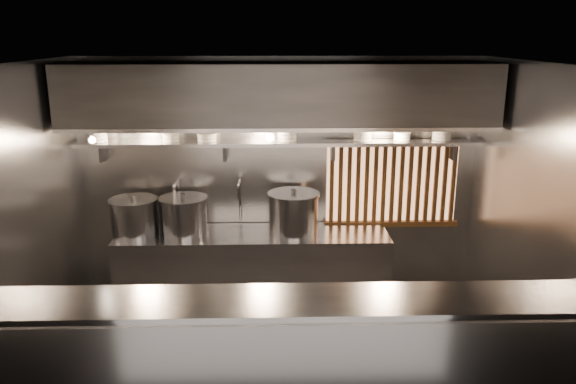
{
  "coord_description": "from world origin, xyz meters",
  "views": [
    {
      "loc": [
        -0.07,
        -4.74,
        3.03
      ],
      "look_at": [
        0.08,
        0.55,
        1.53
      ],
      "focal_mm": 35.0,
      "sensor_mm": 36.0,
      "label": 1
    }
  ],
  "objects_px": {
    "pendant_bulb": "(270,137)",
    "stock_pot_right": "(293,213)",
    "stock_pot_left": "(134,216)",
    "heat_lamp": "(90,134)",
    "stock_pot_mid": "(184,215)"
  },
  "relations": [
    {
      "from": "stock_pot_right",
      "to": "stock_pot_left",
      "type": "bearing_deg",
      "value": 179.69
    },
    {
      "from": "heat_lamp",
      "to": "stock_pot_left",
      "type": "height_order",
      "value": "heat_lamp"
    },
    {
      "from": "stock_pot_mid",
      "to": "stock_pot_right",
      "type": "xyz_separation_m",
      "value": [
        1.2,
        -0.01,
        0.02
      ]
    },
    {
      "from": "pendant_bulb",
      "to": "stock_pot_right",
      "type": "relative_size",
      "value": 0.28
    },
    {
      "from": "pendant_bulb",
      "to": "stock_pot_right",
      "type": "xyz_separation_m",
      "value": [
        0.25,
        -0.07,
        -0.83
      ]
    },
    {
      "from": "pendant_bulb",
      "to": "stock_pot_mid",
      "type": "height_order",
      "value": "pendant_bulb"
    },
    {
      "from": "stock_pot_mid",
      "to": "stock_pot_left",
      "type": "bearing_deg",
      "value": -179.85
    },
    {
      "from": "heat_lamp",
      "to": "stock_pot_right",
      "type": "height_order",
      "value": "heat_lamp"
    },
    {
      "from": "stock_pot_mid",
      "to": "stock_pot_right",
      "type": "height_order",
      "value": "stock_pot_right"
    },
    {
      "from": "pendant_bulb",
      "to": "stock_pot_left",
      "type": "xyz_separation_m",
      "value": [
        -1.49,
        -0.06,
        -0.86
      ]
    },
    {
      "from": "heat_lamp",
      "to": "stock_pot_left",
      "type": "xyz_separation_m",
      "value": [
        0.31,
        0.29,
        -0.96
      ]
    },
    {
      "from": "pendant_bulb",
      "to": "stock_pot_right",
      "type": "distance_m",
      "value": 0.87
    },
    {
      "from": "stock_pot_left",
      "to": "stock_pot_mid",
      "type": "height_order",
      "value": "stock_pot_mid"
    },
    {
      "from": "pendant_bulb",
      "to": "stock_pot_mid",
      "type": "xyz_separation_m",
      "value": [
        -0.95,
        -0.06,
        -0.85
      ]
    },
    {
      "from": "heat_lamp",
      "to": "pendant_bulb",
      "type": "xyz_separation_m",
      "value": [
        1.8,
        0.35,
        -0.11
      ]
    }
  ]
}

